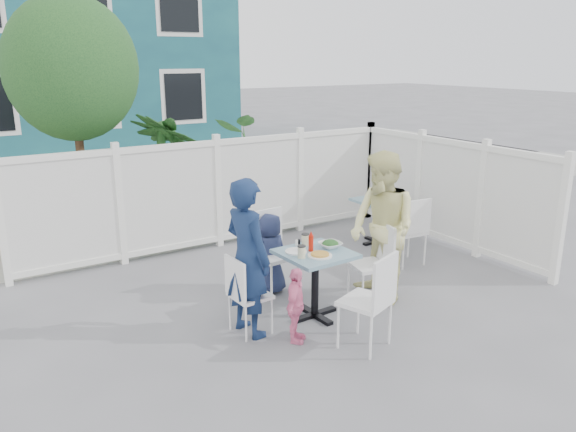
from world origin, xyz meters
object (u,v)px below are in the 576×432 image
main_table (315,267)px  chair_near (373,295)px  utility_cabinet (2,209)px  spare_table (378,210)px  woman (382,228)px  toddler (296,306)px  chair_right (376,257)px  man (248,258)px  chair_back (272,246)px  boy (270,254)px  chair_left (244,290)px

main_table → chair_near: 0.88m
utility_cabinet → spare_table: size_ratio=1.74×
woman → main_table: bearing=-89.0°
toddler → main_table: bearing=-8.3°
woman → chair_right: bearing=-83.7°
chair_right → man: (-1.61, 0.11, 0.28)m
utility_cabinet → spare_table: 5.57m
chair_back → toddler: (-0.43, -1.19, -0.20)m
chair_right → boy: 1.25m
chair_back → woman: size_ratio=0.58×
main_table → man: man is taller
chair_left → chair_near: (0.90, -0.94, 0.08)m
chair_left → boy: 1.08m
man → toddler: bearing=-154.4°
utility_cabinet → man: man is taller
chair_right → man: bearing=98.8°
utility_cabinet → toddler: bearing=-56.2°
spare_table → woman: bearing=-130.3°
man → boy: (0.71, 0.76, -0.33)m
chair_left → chair_near: 1.30m
utility_cabinet → main_table: size_ratio=1.58×
chair_right → chair_back: bearing=57.5°
chair_left → boy: boy is taller
utility_cabinet → man: size_ratio=0.72×
utility_cabinet → woman: (3.47, -4.39, 0.28)m
chair_left → toddler: bearing=36.8°
chair_near → boy: size_ratio=0.99×
chair_left → main_table: bearing=82.9°
chair_left → chair_back: bearing=131.6°
spare_table → woman: (-1.36, -1.60, 0.35)m
utility_cabinet → toddler: utility_cabinet is taller
chair_left → man: man is taller
man → woman: (1.68, -0.10, 0.06)m
chair_back → chair_near: 1.71m
spare_table → chair_near: chair_near is taller
woman → utility_cabinet: bearing=-138.3°
chair_right → chair_back: size_ratio=0.92×
main_table → spare_table: 2.75m
main_table → toddler: toddler is taller
spare_table → toddler: 3.35m
chair_right → man: size_ratio=0.57×
chair_left → man: size_ratio=0.51×
chair_right → chair_near: 1.13m
chair_right → boy: bearing=58.6°
spare_table → woman: size_ratio=0.39×
main_table → chair_left: chair_left is taller
spare_table → boy: 2.45m
chair_left → chair_right: chair_right is taller
utility_cabinet → boy: bearing=-44.8°
utility_cabinet → woman: woman is taller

